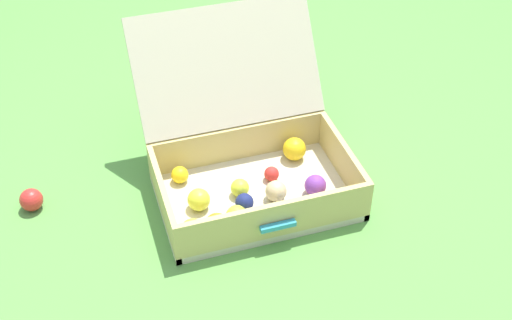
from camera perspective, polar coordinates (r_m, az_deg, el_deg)
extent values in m
plane|color=#569342|center=(2.22, -0.44, -3.21)|extent=(16.00, 16.00, 0.00)
cube|color=beige|center=(2.21, 0.00, -3.06)|extent=(0.62, 0.41, 0.03)
cube|color=tan|center=(2.12, -7.80, -3.46)|extent=(0.02, 0.41, 0.15)
cube|color=tan|center=(2.26, 7.31, -0.26)|extent=(0.02, 0.41, 0.15)
cube|color=tan|center=(2.04, 1.66, -5.28)|extent=(0.58, 0.02, 0.15)
cube|color=tan|center=(2.31, -1.46, 1.22)|extent=(0.58, 0.02, 0.15)
cube|color=beige|center=(2.27, -2.47, 7.90)|extent=(0.62, 0.25, 0.34)
cube|color=teal|center=(2.02, 1.86, -5.56)|extent=(0.11, 0.02, 0.02)
sphere|color=#CCDB38|center=(2.14, -4.83, -3.33)|extent=(0.07, 0.07, 0.07)
sphere|color=#CCDB38|center=(2.18, -1.37, -2.33)|extent=(0.06, 0.06, 0.06)
sphere|color=blue|center=(2.11, 3.02, -4.12)|extent=(0.06, 0.06, 0.06)
sphere|color=red|center=(2.24, 1.32, -1.17)|extent=(0.05, 0.05, 0.05)
sphere|color=yellow|center=(2.32, 3.24, 0.93)|extent=(0.08, 0.08, 0.08)
sphere|color=purple|center=(2.19, 5.01, -2.14)|extent=(0.07, 0.07, 0.07)
sphere|color=yellow|center=(2.24, -6.42, -1.25)|extent=(0.06, 0.06, 0.06)
sphere|color=navy|center=(2.13, -0.98, -3.58)|extent=(0.06, 0.06, 0.06)
sphere|color=yellow|center=(2.18, 7.30, -3.04)|extent=(0.05, 0.05, 0.05)
sphere|color=orange|center=(2.05, -3.29, -5.51)|extent=(0.08, 0.08, 0.08)
sphere|color=#CCDB38|center=(2.08, -1.65, -4.70)|extent=(0.07, 0.07, 0.07)
sphere|color=#D1B784|center=(2.16, 1.69, -2.62)|extent=(0.07, 0.07, 0.07)
sphere|color=#CCDB38|center=(2.04, -5.36, -5.96)|extent=(0.08, 0.08, 0.08)
sphere|color=red|center=(2.28, -18.35, -3.19)|extent=(0.07, 0.07, 0.07)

